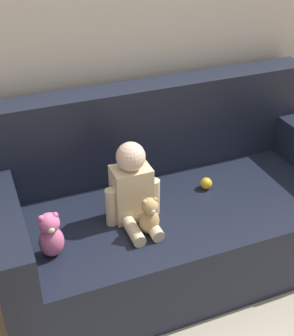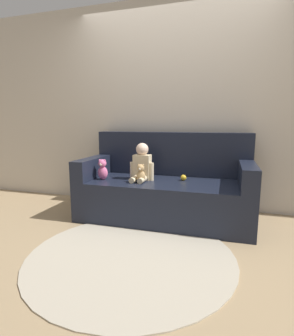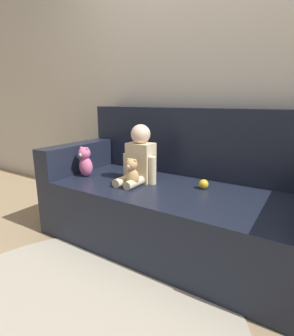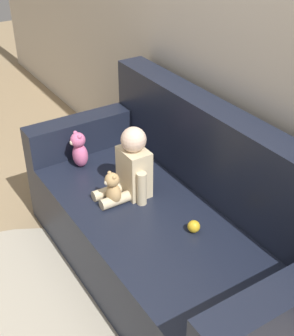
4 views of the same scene
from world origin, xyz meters
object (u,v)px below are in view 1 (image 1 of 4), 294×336
couch (170,211)px  person_baby (133,190)px  teddy_bear_brown (150,216)px  plush_toy_side (51,235)px  toy_ball (206,183)px

couch → person_baby: size_ratio=4.54×
teddy_bear_brown → plush_toy_side: plush_toy_side is taller
couch → teddy_bear_brown: couch is taller
couch → toy_ball: (0.20, -0.02, 0.15)m
person_baby → toy_ball: person_baby is taller
person_baby → plush_toy_side: (-0.43, -0.12, -0.06)m
teddy_bear_brown → toy_ball: (0.43, 0.23, -0.07)m
couch → plush_toy_side: (-0.69, -0.23, 0.23)m
couch → teddy_bear_brown: size_ratio=9.33×
toy_ball → person_baby: bearing=-168.3°
teddy_bear_brown → plush_toy_side: 0.47m
couch → toy_ball: 0.25m
person_baby → plush_toy_side: size_ratio=1.78×
person_baby → teddy_bear_brown: 0.16m
couch → plush_toy_side: couch is taller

